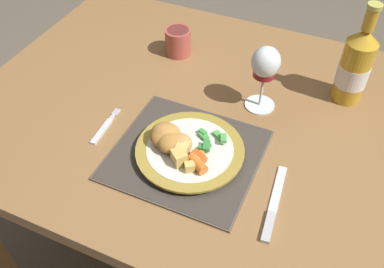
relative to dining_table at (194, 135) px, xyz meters
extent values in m
plane|color=brown|center=(0.00, 0.00, -0.64)|extent=(6.00, 6.00, 0.00)
cube|color=olive|center=(0.00, 0.00, 0.08)|extent=(1.11, 0.87, 0.04)
cube|color=olive|center=(-0.50, 0.38, -0.29)|extent=(0.06, 0.06, 0.70)
cube|color=olive|center=(0.50, 0.38, -0.29)|extent=(0.06, 0.06, 0.70)
cube|color=brown|center=(0.05, -0.16, 0.10)|extent=(0.31, 0.29, 0.01)
cube|color=#3C352E|center=(0.05, -0.16, 0.11)|extent=(0.31, 0.29, 0.00)
cylinder|color=silver|center=(0.06, -0.16, 0.11)|extent=(0.20, 0.20, 0.01)
cylinder|color=olive|center=(0.06, -0.16, 0.12)|extent=(0.24, 0.24, 0.01)
cylinder|color=silver|center=(0.06, -0.16, 0.13)|extent=(0.19, 0.19, 0.00)
ellipsoid|color=#A87033|center=(0.02, -0.17, 0.15)|extent=(0.06, 0.07, 0.04)
ellipsoid|color=tan|center=(0.04, -0.17, 0.14)|extent=(0.07, 0.07, 0.03)
ellipsoid|color=#B77F3D|center=(0.00, -0.16, 0.15)|extent=(0.07, 0.07, 0.04)
ellipsoid|color=#A87033|center=(0.00, -0.16, 0.15)|extent=(0.08, 0.09, 0.04)
cube|color=green|center=(0.07, -0.11, 0.13)|extent=(0.03, 0.02, 0.01)
cube|color=#338438|center=(0.09, -0.14, 0.13)|extent=(0.03, 0.03, 0.01)
cube|color=#338438|center=(0.09, -0.14, 0.14)|extent=(0.02, 0.03, 0.01)
cube|color=#4CA84C|center=(0.12, -0.11, 0.14)|extent=(0.02, 0.03, 0.01)
cube|color=#4CA84C|center=(0.10, -0.10, 0.13)|extent=(0.03, 0.02, 0.01)
cube|color=green|center=(0.07, -0.11, 0.13)|extent=(0.02, 0.02, 0.01)
cube|color=#338438|center=(0.09, -0.17, 0.13)|extent=(0.02, 0.02, 0.01)
cylinder|color=orange|center=(0.09, -0.20, 0.14)|extent=(0.05, 0.04, 0.02)
cylinder|color=orange|center=(0.09, -0.19, 0.14)|extent=(0.02, 0.04, 0.02)
cylinder|color=#CC5119|center=(0.09, -0.18, 0.14)|extent=(0.04, 0.03, 0.02)
cube|color=silver|center=(-0.16, -0.17, 0.10)|extent=(0.02, 0.09, 0.01)
cube|color=silver|center=(-0.16, -0.12, 0.10)|extent=(0.01, 0.02, 0.01)
cube|color=silver|center=(-0.16, -0.10, 0.10)|extent=(0.00, 0.02, 0.00)
cube|color=silver|center=(-0.16, -0.10, 0.10)|extent=(0.00, 0.02, 0.00)
cube|color=silver|center=(-0.17, -0.10, 0.10)|extent=(0.00, 0.02, 0.00)
cube|color=silver|center=(-0.17, -0.10, 0.10)|extent=(0.00, 0.02, 0.00)
cube|color=silver|center=(0.26, -0.17, 0.10)|extent=(0.03, 0.12, 0.00)
cube|color=#B2B2B7|center=(0.27, -0.26, 0.11)|extent=(0.02, 0.07, 0.01)
cylinder|color=silver|center=(0.15, 0.07, 0.10)|extent=(0.07, 0.07, 0.00)
cylinder|color=silver|center=(0.15, 0.07, 0.15)|extent=(0.01, 0.01, 0.09)
ellipsoid|color=silver|center=(0.15, 0.07, 0.23)|extent=(0.07, 0.07, 0.08)
cylinder|color=maroon|center=(0.15, 0.07, 0.21)|extent=(0.05, 0.05, 0.03)
cylinder|color=gold|center=(0.33, 0.19, 0.18)|extent=(0.07, 0.07, 0.16)
cone|color=gold|center=(0.33, 0.19, 0.28)|extent=(0.07, 0.07, 0.03)
cylinder|color=gold|center=(0.33, 0.19, 0.32)|extent=(0.03, 0.03, 0.05)
cylinder|color=#BFB74C|center=(0.33, 0.19, 0.35)|extent=(0.03, 0.03, 0.01)
cylinder|color=white|center=(0.33, 0.19, 0.17)|extent=(0.08, 0.08, 0.06)
cube|color=#E5BC66|center=(0.05, -0.18, 0.14)|extent=(0.03, 0.03, 0.03)
cube|color=#DBB256|center=(0.05, -0.20, 0.14)|extent=(0.04, 0.04, 0.03)
cube|color=#DBB256|center=(0.08, -0.21, 0.14)|extent=(0.03, 0.03, 0.02)
cube|color=#E5BC66|center=(0.09, -0.19, 0.14)|extent=(0.03, 0.03, 0.02)
cylinder|color=#B24C42|center=(-0.13, 0.19, 0.14)|extent=(0.07, 0.07, 0.08)
cylinder|color=maroon|center=(-0.13, 0.19, 0.17)|extent=(0.06, 0.06, 0.01)
camera|label=1|loc=(0.32, -0.73, 0.81)|focal=40.00mm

